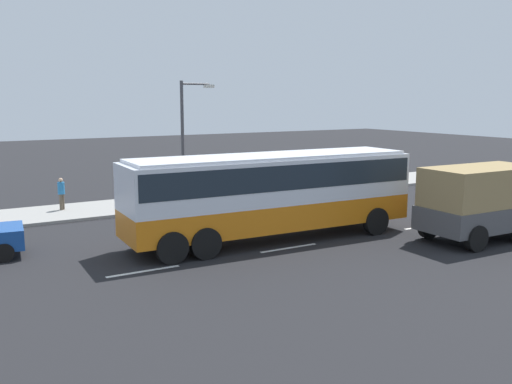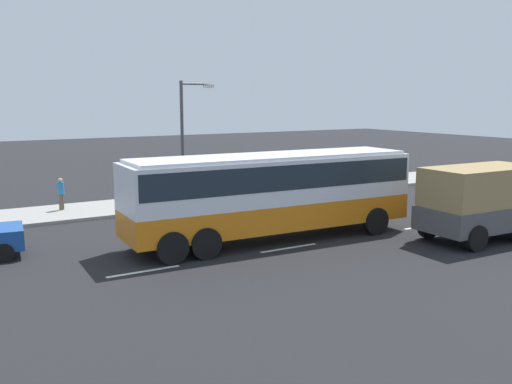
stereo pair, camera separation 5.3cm
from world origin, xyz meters
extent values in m
plane|color=black|center=(0.00, 0.00, 0.00)|extent=(120.00, 120.00, 0.00)
cube|color=gray|center=(0.00, 8.60, 0.07)|extent=(80.00, 4.00, 0.15)
cube|color=white|center=(-4.21, -1.84, 0.00)|extent=(2.40, 0.16, 0.01)
cube|color=white|center=(1.33, -1.84, 0.00)|extent=(2.40, 0.16, 0.01)
cube|color=white|center=(8.38, -1.84, 0.00)|extent=(2.40, 0.16, 0.01)
cube|color=white|center=(11.97, -1.84, 0.00)|extent=(2.40, 0.16, 0.01)
cube|color=orange|center=(1.45, -0.48, 1.04)|extent=(11.50, 3.04, 0.98)
cube|color=silver|center=(1.45, -0.48, 2.36)|extent=(11.50, 3.04, 1.66)
cube|color=#1E2833|center=(1.45, -0.48, 2.59)|extent=(11.27, 3.06, 0.91)
cube|color=#1E2833|center=(7.09, -0.71, 2.45)|extent=(0.22, 2.37, 1.33)
cube|color=silver|center=(1.45, -0.48, 3.25)|extent=(11.04, 2.86, 0.12)
cylinder|color=black|center=(5.60, 0.59, 0.55)|extent=(1.11, 0.34, 1.10)
cylinder|color=black|center=(5.50, -1.89, 0.55)|extent=(1.11, 0.34, 1.10)
cylinder|color=black|center=(-1.80, 0.89, 0.55)|extent=(1.11, 0.34, 1.10)
cylinder|color=black|center=(-1.90, -1.59, 0.55)|extent=(1.11, 0.34, 1.10)
cylinder|color=black|center=(-3.00, 0.94, 0.55)|extent=(1.11, 0.34, 1.10)
cylinder|color=black|center=(-3.10, -1.54, 0.55)|extent=(1.11, 0.34, 1.10)
cube|color=#4C4C4F|center=(8.37, -4.55, 0.93)|extent=(4.90, 2.49, 0.90)
cube|color=#997F51|center=(8.37, -4.55, 2.11)|extent=(4.71, 2.39, 1.46)
cylinder|color=black|center=(9.37, -3.45, 0.48)|extent=(0.97, 0.31, 0.96)
cylinder|color=black|center=(6.88, -3.39, 0.48)|extent=(0.97, 0.31, 0.96)
cylinder|color=black|center=(6.82, -5.64, 0.48)|extent=(0.97, 0.31, 0.96)
cylinder|color=black|center=(-7.65, 3.27, 0.32)|extent=(0.66, 0.27, 0.64)
cylinder|color=black|center=(-7.85, 1.51, 0.32)|extent=(0.66, 0.27, 0.64)
cylinder|color=#38334C|center=(8.54, 8.66, 0.53)|extent=(0.14, 0.14, 0.75)
cylinder|color=#38334C|center=(8.39, 8.70, 0.53)|extent=(0.14, 0.14, 0.75)
cylinder|color=beige|center=(8.46, 8.68, 1.18)|extent=(0.32, 0.32, 0.56)
sphere|color=brown|center=(8.46, 8.68, 1.57)|extent=(0.20, 0.20, 0.20)
cylinder|color=brown|center=(-4.45, 8.99, 0.53)|extent=(0.14, 0.14, 0.76)
cylinder|color=brown|center=(-4.33, 9.10, 0.53)|extent=(0.14, 0.14, 0.76)
cylinder|color=#2672B2|center=(-4.39, 9.05, 1.20)|extent=(0.32, 0.32, 0.57)
sphere|color=tan|center=(-4.39, 9.05, 1.58)|extent=(0.21, 0.21, 0.21)
cylinder|color=#47474C|center=(1.07, 7.12, 3.20)|extent=(0.16, 0.16, 6.10)
cylinder|color=#47474C|center=(1.80, 7.12, 6.10)|extent=(1.47, 0.10, 0.10)
cube|color=silver|center=(2.54, 7.12, 6.00)|extent=(0.50, 0.24, 0.16)
camera|label=1|loc=(-9.91, -18.45, 5.41)|focal=39.62mm
camera|label=2|loc=(-9.95, -18.43, 5.41)|focal=39.62mm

